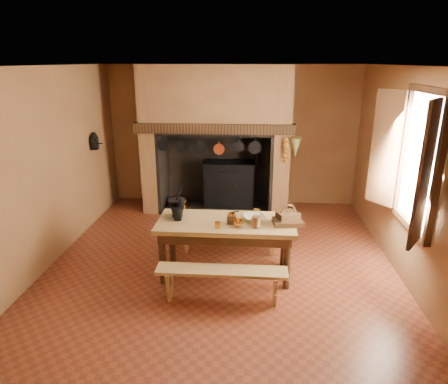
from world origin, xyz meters
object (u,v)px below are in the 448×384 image
work_table (226,230)px  iron_range (230,183)px  coffee_grinder (232,218)px  bench_front (222,277)px  wicker_basket (288,217)px  mixing_bowl (254,218)px

work_table → iron_range: bearing=92.5°
iron_range → coffee_grinder: bearing=-85.9°
bench_front → wicker_basket: 1.20m
iron_range → wicker_basket: bearing=-71.2°
iron_range → work_table: (0.12, -2.78, 0.19)m
work_table → coffee_grinder: coffee_grinder is taller
wicker_basket → iron_range: bearing=85.7°
bench_front → mixing_bowl: bearing=62.8°
coffee_grinder → mixing_bowl: 0.32m
bench_front → mixing_bowl: size_ratio=5.39×
iron_range → wicker_basket: (0.95, -2.79, 0.40)m
iron_range → coffee_grinder: iron_range is taller
coffee_grinder → wicker_basket: wicker_basket is taller
bench_front → coffee_grinder: 0.82m
bench_front → coffee_grinder: bearing=82.4°
iron_range → mixing_bowl: (0.50, -2.73, 0.35)m
coffee_grinder → work_table: bearing=139.6°
mixing_bowl → wicker_basket: size_ratio=0.90×
bench_front → mixing_bowl: (0.38, 0.74, 0.50)m
iron_range → mixing_bowl: 2.79m
iron_range → coffee_grinder: (0.21, -2.84, 0.39)m
iron_range → mixing_bowl: size_ratio=5.38×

